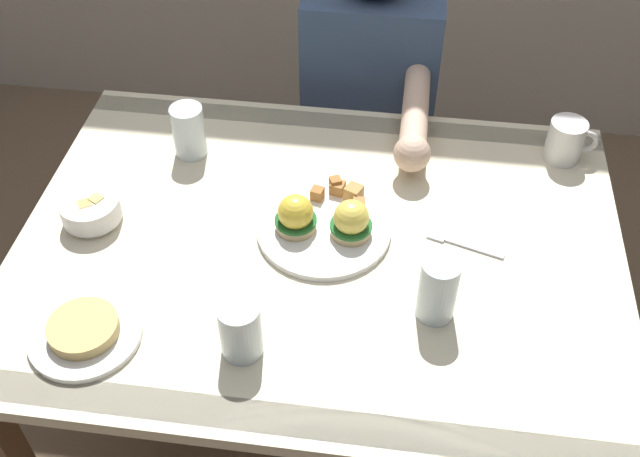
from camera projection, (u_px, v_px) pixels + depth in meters
ground_plane at (319, 434)px, 2.01m from camera, size 6.00×6.00×0.00m
dining_table at (319, 278)px, 1.56m from camera, size 1.20×0.90×0.74m
eggs_benedict_plate at (324, 222)px, 1.49m from camera, size 0.27×0.27×0.09m
fruit_bowl at (91, 210)px, 1.51m from camera, size 0.12×0.12×0.06m
coffee_mug at (567, 139)px, 1.64m from camera, size 0.11×0.08×0.09m
fork at (460, 244)px, 1.48m from camera, size 0.15×0.06×0.00m
water_glass_near at (437, 292)px, 1.32m from camera, size 0.07×0.07×0.13m
water_glass_far at (241, 332)px, 1.27m from camera, size 0.07×0.07×0.11m
water_glass_extra at (189, 134)px, 1.65m from camera, size 0.07×0.07×0.12m
side_plate at (84, 332)px, 1.31m from camera, size 0.20×0.20×0.04m
diner_person at (369, 105)px, 1.97m from camera, size 0.34×0.54×1.14m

